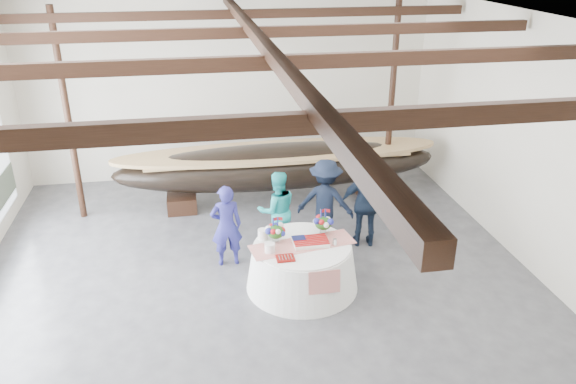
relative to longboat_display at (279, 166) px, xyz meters
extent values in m
cube|color=#3D3D42|center=(-0.90, -4.02, -0.89)|extent=(10.00, 12.00, 0.01)
cube|color=silver|center=(-0.90, 1.98, 1.36)|extent=(10.00, 0.02, 4.50)
cube|color=silver|center=(4.10, -4.02, 1.36)|extent=(0.02, 12.00, 4.50)
cube|color=white|center=(-0.90, -4.02, 3.61)|extent=(10.00, 12.00, 0.01)
cube|color=black|center=(-0.90, -7.52, 3.36)|extent=(9.80, 0.12, 0.18)
cube|color=black|center=(-0.90, -5.02, 3.36)|extent=(9.80, 0.12, 0.18)
cube|color=black|center=(-0.90, -2.52, 3.36)|extent=(9.80, 0.12, 0.18)
cube|color=black|center=(-0.90, -0.02, 3.36)|extent=(9.80, 0.12, 0.18)
cube|color=black|center=(-0.90, -4.02, 3.49)|extent=(0.15, 11.76, 0.15)
cylinder|color=black|center=(-4.40, 0.00, 1.36)|extent=(0.14, 0.14, 4.50)
cylinder|color=black|center=(2.60, 0.00, 1.36)|extent=(0.14, 0.14, 4.50)
cube|color=black|center=(-2.23, 0.00, -0.71)|extent=(0.65, 0.84, 0.37)
cube|color=black|center=(2.23, 0.00, -0.71)|extent=(0.65, 0.84, 0.37)
ellipsoid|color=black|center=(0.00, 0.00, -0.01)|extent=(7.44, 1.49, 1.02)
cube|color=#9E7A4C|center=(0.00, 0.00, 0.27)|extent=(5.96, 0.98, 0.06)
cone|color=white|center=(-0.17, -3.58, -0.49)|extent=(1.96, 1.96, 0.81)
cylinder|color=white|center=(-0.17, -3.58, -0.07)|extent=(1.67, 1.67, 0.04)
cube|color=red|center=(-0.17, -3.58, -0.05)|extent=(1.88, 0.84, 0.01)
cube|color=white|center=(-0.03, -3.58, -0.01)|extent=(0.60, 0.40, 0.07)
cylinder|color=white|center=(-0.75, -3.73, 0.03)|extent=(0.18, 0.18, 0.16)
cylinder|color=white|center=(-0.81, -3.26, 0.04)|extent=(0.18, 0.18, 0.18)
cube|color=maroon|center=(-0.54, -4.00, -0.03)|extent=(0.30, 0.24, 0.03)
cone|color=silver|center=(0.37, -3.70, 0.01)|extent=(0.09, 0.09, 0.12)
imported|color=navy|center=(-1.40, -2.57, -0.09)|extent=(0.61, 0.42, 1.60)
imported|color=#23B5B4|center=(-0.37, -2.10, -0.09)|extent=(0.83, 0.67, 1.61)
imported|color=black|center=(0.61, -2.04, -0.01)|extent=(1.30, 1.04, 1.76)
imported|color=#141E31|center=(1.37, -2.32, 0.02)|extent=(1.13, 0.64, 1.82)
camera|label=1|loc=(-1.89, -11.81, 4.71)|focal=35.00mm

